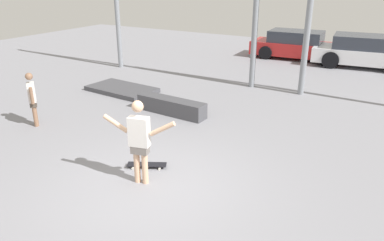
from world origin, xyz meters
name	(u,v)px	position (x,y,z in m)	size (l,w,h in m)	color
ground_plane	(152,187)	(0.00, 0.00, 0.00)	(36.00, 36.00, 0.00)	gray
skateboarder	(139,138)	(-0.28, 0.04, 0.95)	(1.42, 0.44, 1.69)	#DBAD89
skateboard	(147,165)	(-0.55, 0.58, 0.06)	(0.83, 0.57, 0.08)	black
grind_box	(171,106)	(-1.88, 3.58, 0.23)	(2.19, 0.47, 0.46)	#47474C
manual_pad	(122,89)	(-4.58, 4.58, 0.08)	(2.37, 1.32, 0.15)	#47474C
parked_car_red	(298,45)	(-0.78, 12.97, 0.63)	(4.45, 2.00, 1.31)	red
parked_car_white	(365,52)	(2.18, 12.75, 0.67)	(4.48, 2.34, 1.36)	white
bystander	(32,97)	(-4.56, 1.00, 0.79)	(0.57, 0.47, 1.45)	#8C664C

